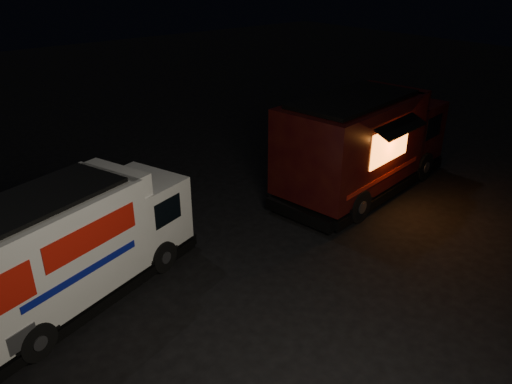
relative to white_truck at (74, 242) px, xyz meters
The scene contains 3 objects.
ground 4.72m from the white_truck, 40.50° to the right, with size 80.00×80.00×0.00m, color black.
white_truck is the anchor object (origin of this frame).
red_truck 9.74m from the white_truck, ahead, with size 7.20×2.65×3.35m, color #3A100A, non-canonical shape.
Camera 1 is at (-6.35, -7.12, 7.17)m, focal length 35.00 mm.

